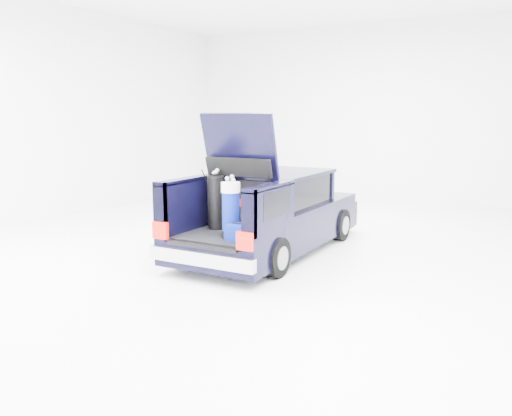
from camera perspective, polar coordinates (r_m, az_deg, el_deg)
The scene contains 6 objects.
ground at distance 9.84m, azimuth 1.41°, elevation -4.58°, with size 14.00×14.00×0.00m, color white.
car at distance 9.79m, azimuth 1.71°, elevation -0.63°, with size 1.87×4.65×2.47m.
red_suitcase at distance 8.62m, azimuth -0.62°, elevation -0.82°, with size 0.38×0.32×0.54m.
black_golf_bag at distance 8.81m, azimuth -4.23°, elevation 0.62°, with size 0.35×0.37×0.97m.
blue_golf_bag at distance 8.16m, azimuth -2.67°, elevation -0.15°, with size 0.31×0.31×0.96m.
blue_duffel at distance 8.00m, azimuth -1.21°, elevation -2.62°, with size 0.51×0.34×0.27m.
Camera 1 is at (4.38, -8.46, 2.44)m, focal length 38.00 mm.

